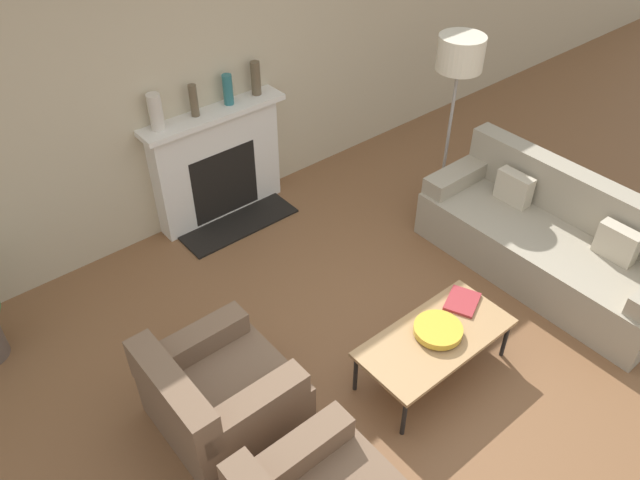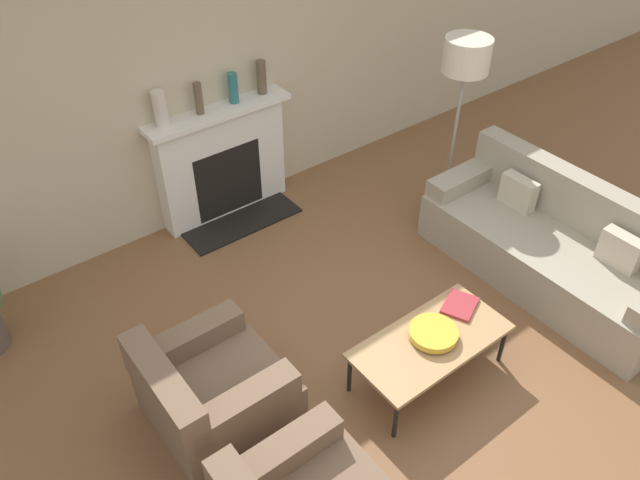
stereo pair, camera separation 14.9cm
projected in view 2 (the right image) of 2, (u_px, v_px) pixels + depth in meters
The scene contains 13 objects.
ground_plane at pixel (389, 378), 4.56m from camera, with size 18.00×18.00×0.00m, color brown.
wall_back at pixel (190, 70), 5.26m from camera, with size 18.00×0.06×2.90m.
fireplace at pixel (223, 164), 5.81m from camera, with size 1.38×0.59×1.10m.
couch at pixel (554, 247), 5.22m from camera, with size 0.86×2.18×0.86m.
armchair_far at pixel (212, 392), 4.13m from camera, with size 0.87×0.86×0.72m.
coffee_table at pixel (431, 342), 4.36m from camera, with size 1.15×0.56×0.38m.
bowl at pixel (433, 333), 4.34m from camera, with size 0.35×0.35×0.07m.
book at pixel (460, 305), 4.58m from camera, with size 0.34×0.31×0.02m.
floor_lamp at pixel (465, 69), 5.40m from camera, with size 0.41×0.41×1.67m.
mantel_vase_left at pixel (160, 109), 5.13m from camera, with size 0.12×0.12×0.31m.
mantel_vase_center_left at pixel (199, 98), 5.30m from camera, with size 0.07×0.07×0.28m.
mantel_vase_center_right at pixel (233, 88), 5.47m from camera, with size 0.09×0.09×0.27m.
mantel_vase_right at pixel (261, 77), 5.60m from camera, with size 0.09×0.09×0.31m.
Camera 2 is at (-2.15, -1.98, 3.68)m, focal length 35.00 mm.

